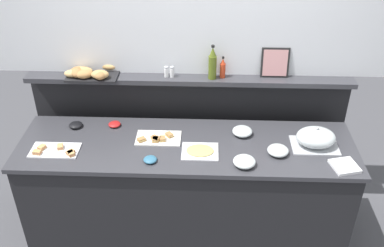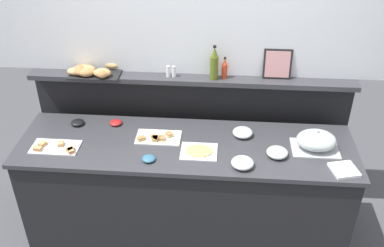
{
  "view_description": "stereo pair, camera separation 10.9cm",
  "coord_description": "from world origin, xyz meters",
  "px_view_note": "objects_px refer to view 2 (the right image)",
  "views": [
    {
      "loc": [
        0.15,
        -2.67,
        2.84
      ],
      "look_at": [
        0.04,
        0.1,
        1.05
      ],
      "focal_mm": 41.42,
      "sensor_mm": 36.0,
      "label": 1
    },
    {
      "loc": [
        0.25,
        -2.66,
        2.84
      ],
      "look_at": [
        0.04,
        0.1,
        1.05
      ],
      "focal_mm": 41.42,
      "sensor_mm": 36.0,
      "label": 2
    }
  ],
  "objects_px": {
    "glass_bowl_medium": "(242,163)",
    "bread_basket": "(92,71)",
    "sandwich_platter_side": "(56,147)",
    "olive_oil_bottle": "(214,64)",
    "hot_sauce_bottle": "(225,69)",
    "serving_cloche": "(316,141)",
    "condiment_bowl_red": "(78,122)",
    "sandwich_platter_front": "(158,137)",
    "glass_bowl_large": "(243,133)",
    "condiment_bowl_cream": "(116,123)",
    "framed_picture": "(277,64)",
    "cold_cuts_platter": "(199,151)",
    "glass_bowl_small": "(277,153)",
    "pepper_shaker": "(174,72)",
    "condiment_bowl_dark": "(149,159)",
    "salt_shaker": "(168,71)",
    "napkin_stack": "(344,170)"
  },
  "relations": [
    {
      "from": "sandwich_platter_side",
      "to": "olive_oil_bottle",
      "type": "xyz_separation_m",
      "value": [
        1.13,
        0.57,
        0.44
      ]
    },
    {
      "from": "napkin_stack",
      "to": "sandwich_platter_side",
      "type": "bearing_deg",
      "value": 177.11
    },
    {
      "from": "glass_bowl_large",
      "to": "olive_oil_bottle",
      "type": "xyz_separation_m",
      "value": [
        -0.24,
        0.3,
        0.42
      ]
    },
    {
      "from": "bread_basket",
      "to": "sandwich_platter_front",
      "type": "bearing_deg",
      "value": -33.45
    },
    {
      "from": "glass_bowl_large",
      "to": "condiment_bowl_dark",
      "type": "distance_m",
      "value": 0.76
    },
    {
      "from": "glass_bowl_small",
      "to": "condiment_bowl_red",
      "type": "relative_size",
      "value": 1.45
    },
    {
      "from": "sandwich_platter_side",
      "to": "bread_basket",
      "type": "height_order",
      "value": "bread_basket"
    },
    {
      "from": "sandwich_platter_side",
      "to": "sandwich_platter_front",
      "type": "bearing_deg",
      "value": 13.99
    },
    {
      "from": "sandwich_platter_front",
      "to": "glass_bowl_small",
      "type": "relative_size",
      "value": 2.2
    },
    {
      "from": "cold_cuts_platter",
      "to": "hot_sauce_bottle",
      "type": "height_order",
      "value": "hot_sauce_bottle"
    },
    {
      "from": "hot_sauce_bottle",
      "to": "serving_cloche",
      "type": "bearing_deg",
      "value": -33.47
    },
    {
      "from": "cold_cuts_platter",
      "to": "olive_oil_bottle",
      "type": "height_order",
      "value": "olive_oil_bottle"
    },
    {
      "from": "salt_shaker",
      "to": "framed_picture",
      "type": "distance_m",
      "value": 0.85
    },
    {
      "from": "olive_oil_bottle",
      "to": "condiment_bowl_dark",
      "type": "bearing_deg",
      "value": -122.9
    },
    {
      "from": "condiment_bowl_cream",
      "to": "olive_oil_bottle",
      "type": "xyz_separation_m",
      "value": [
        0.76,
        0.21,
        0.43
      ]
    },
    {
      "from": "serving_cloche",
      "to": "glass_bowl_small",
      "type": "xyz_separation_m",
      "value": [
        -0.28,
        -0.1,
        -0.05
      ]
    },
    {
      "from": "glass_bowl_medium",
      "to": "bread_basket",
      "type": "distance_m",
      "value": 1.4
    },
    {
      "from": "serving_cloche",
      "to": "framed_picture",
      "type": "bearing_deg",
      "value": 119.89
    },
    {
      "from": "cold_cuts_platter",
      "to": "glass_bowl_large",
      "type": "xyz_separation_m",
      "value": [
        0.32,
        0.24,
        0.02
      ]
    },
    {
      "from": "serving_cloche",
      "to": "olive_oil_bottle",
      "type": "bearing_deg",
      "value": 150.59
    },
    {
      "from": "sandwich_platter_side",
      "to": "olive_oil_bottle",
      "type": "bearing_deg",
      "value": 26.74
    },
    {
      "from": "sandwich_platter_front",
      "to": "salt_shaker",
      "type": "height_order",
      "value": "salt_shaker"
    },
    {
      "from": "sandwich_platter_side",
      "to": "bread_basket",
      "type": "relative_size",
      "value": 0.85
    },
    {
      "from": "salt_shaker",
      "to": "framed_picture",
      "type": "bearing_deg",
      "value": 2.6
    },
    {
      "from": "sandwich_platter_front",
      "to": "condiment_bowl_cream",
      "type": "height_order",
      "value": "sandwich_platter_front"
    },
    {
      "from": "glass_bowl_medium",
      "to": "olive_oil_bottle",
      "type": "relative_size",
      "value": 0.57
    },
    {
      "from": "glass_bowl_medium",
      "to": "serving_cloche",
      "type": "bearing_deg",
      "value": 24.65
    },
    {
      "from": "pepper_shaker",
      "to": "olive_oil_bottle",
      "type": "bearing_deg",
      "value": -2.13
    },
    {
      "from": "serving_cloche",
      "to": "condiment_bowl_dark",
      "type": "xyz_separation_m",
      "value": [
        -1.19,
        -0.23,
        -0.06
      ]
    },
    {
      "from": "condiment_bowl_red",
      "to": "bread_basket",
      "type": "bearing_deg",
      "value": 65.83
    },
    {
      "from": "hot_sauce_bottle",
      "to": "sandwich_platter_side",
      "type": "bearing_deg",
      "value": -154.02
    },
    {
      "from": "glass_bowl_medium",
      "to": "condiment_bowl_red",
      "type": "distance_m",
      "value": 1.36
    },
    {
      "from": "glass_bowl_large",
      "to": "framed_picture",
      "type": "relative_size",
      "value": 0.64
    },
    {
      "from": "serving_cloche",
      "to": "bread_basket",
      "type": "bearing_deg",
      "value": 166.49
    },
    {
      "from": "sandwich_platter_front",
      "to": "napkin_stack",
      "type": "distance_m",
      "value": 1.35
    },
    {
      "from": "condiment_bowl_dark",
      "to": "pepper_shaker",
      "type": "distance_m",
      "value": 0.76
    },
    {
      "from": "condiment_bowl_cream",
      "to": "bread_basket",
      "type": "bearing_deg",
      "value": 135.23
    },
    {
      "from": "sandwich_platter_front",
      "to": "glass_bowl_large",
      "type": "height_order",
      "value": "glass_bowl_large"
    },
    {
      "from": "cold_cuts_platter",
      "to": "glass_bowl_small",
      "type": "relative_size",
      "value": 1.73
    },
    {
      "from": "glass_bowl_large",
      "to": "glass_bowl_medium",
      "type": "relative_size",
      "value": 0.97
    },
    {
      "from": "sandwich_platter_side",
      "to": "framed_picture",
      "type": "height_order",
      "value": "framed_picture"
    },
    {
      "from": "condiment_bowl_red",
      "to": "hot_sauce_bottle",
      "type": "bearing_deg",
      "value": 12.85
    },
    {
      "from": "sandwich_platter_side",
      "to": "olive_oil_bottle",
      "type": "height_order",
      "value": "olive_oil_bottle"
    },
    {
      "from": "glass_bowl_medium",
      "to": "condiment_bowl_red",
      "type": "xyz_separation_m",
      "value": [
        -1.29,
        0.43,
        -0.01
      ]
    },
    {
      "from": "glass_bowl_small",
      "to": "sandwich_platter_side",
      "type": "bearing_deg",
      "value": -178.77
    },
    {
      "from": "glass_bowl_medium",
      "to": "hot_sauce_bottle",
      "type": "height_order",
      "value": "hot_sauce_bottle"
    },
    {
      "from": "glass_bowl_small",
      "to": "bread_basket",
      "type": "bearing_deg",
      "value": 160.24
    },
    {
      "from": "sandwich_platter_front",
      "to": "glass_bowl_large",
      "type": "bearing_deg",
      "value": 8.09
    },
    {
      "from": "cold_cuts_platter",
      "to": "pepper_shaker",
      "type": "relative_size",
      "value": 3.04
    },
    {
      "from": "sandwich_platter_front",
      "to": "napkin_stack",
      "type": "height_order",
      "value": "sandwich_platter_front"
    }
  ]
}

